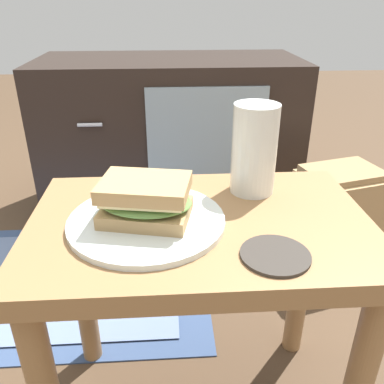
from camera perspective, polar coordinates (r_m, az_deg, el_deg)
The scene contains 8 objects.
side_table at distance 0.71m, azimuth 1.09°, elevation -10.24°, with size 0.56×0.36×0.46m.
tv_cabinet at distance 1.59m, azimuth -3.04°, elevation 8.11°, with size 0.96×0.46×0.58m.
area_rug at distance 1.33m, azimuth -20.28°, elevation -11.88°, with size 0.98×0.62×0.01m.
plate at distance 0.65m, azimuth -6.47°, elevation -4.10°, with size 0.25×0.25×0.01m, color silver.
sandwich_front at distance 0.63m, azimuth -6.64°, elevation -1.13°, with size 0.17×0.13×0.07m.
beer_glass at distance 0.73m, azimuth 8.83°, elevation 5.74°, with size 0.08×0.08×0.16m.
coaster at distance 0.58m, azimuth 11.76°, elevation -8.79°, with size 0.10×0.10×0.01m, color #332D28.
paper_bag at distance 1.32m, azimuth 19.65°, elevation -3.68°, with size 0.26×0.23×0.33m.
Camera 1 is at (-0.05, -0.56, 0.79)m, focal length 37.47 mm.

